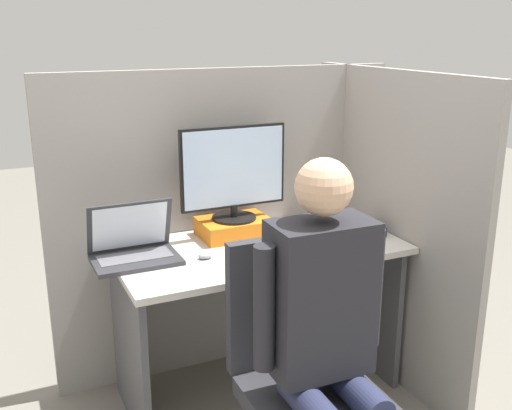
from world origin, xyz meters
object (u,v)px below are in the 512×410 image
monitor (233,172)px  stapler (373,228)px  office_chair (303,372)px  paper_box (234,227)px  laptop (134,249)px  carrot_toy (336,248)px  person (327,325)px

monitor → stapler: size_ratio=3.14×
stapler → office_chair: 0.98m
paper_box → monitor: monitor is taller
laptop → carrot_toy: laptop is taller
stapler → office_chair: size_ratio=0.17×
person → paper_box: bearing=85.1°
carrot_toy → person: size_ratio=0.10×
carrot_toy → office_chair: office_chair is taller
paper_box → carrot_toy: bearing=-50.2°
paper_box → person: (-0.08, -0.99, -0.03)m
monitor → laptop: size_ratio=1.43×
office_chair → paper_box: bearing=84.0°
monitor → person: (-0.08, -0.99, -0.30)m
carrot_toy → office_chair: (-0.41, -0.45, -0.26)m
monitor → stapler: monitor is taller
monitor → stapler: (0.63, -0.24, -0.29)m
laptop → carrot_toy: bearing=-18.4°
paper_box → stapler: (0.63, -0.24, -0.02)m
paper_box → office_chair: size_ratio=0.34×
carrot_toy → office_chair: bearing=-132.5°
paper_box → monitor: 0.27m
laptop → person: (0.43, -0.88, -0.03)m
laptop → carrot_toy: (0.84, -0.28, -0.03)m
person → stapler: bearing=46.4°
laptop → stapler: bearing=-6.4°
laptop → stapler: 1.15m
paper_box → monitor: (0.00, 0.00, 0.27)m
stapler → monitor: bearing=158.9°
stapler → laptop: bearing=173.6°
monitor → laptop: bearing=-167.2°
paper_box → person: size_ratio=0.25×
paper_box → laptop: 0.52m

